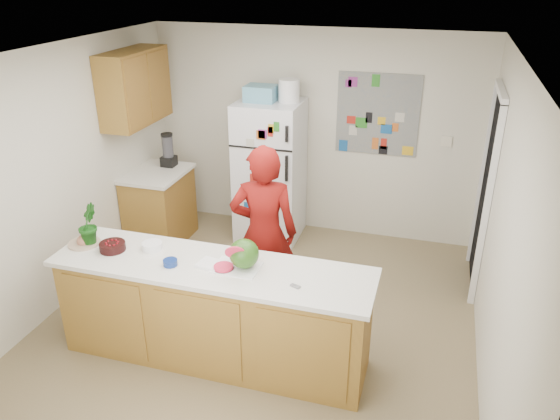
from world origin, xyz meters
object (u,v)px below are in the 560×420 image
(refrigerator, at_px, (270,171))
(cherry_bowl, at_px, (112,246))
(person, at_px, (264,234))
(watermelon, at_px, (244,254))

(refrigerator, relative_size, cherry_bowl, 7.77)
(cherry_bowl, bearing_deg, person, 34.96)
(watermelon, height_order, cherry_bowl, watermelon)
(watermelon, relative_size, cherry_bowl, 1.10)
(person, bearing_deg, refrigerator, -87.52)
(person, bearing_deg, watermelon, 82.76)
(refrigerator, height_order, watermelon, refrigerator)
(person, height_order, watermelon, person)
(cherry_bowl, bearing_deg, refrigerator, 74.75)
(person, distance_m, cherry_bowl, 1.35)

